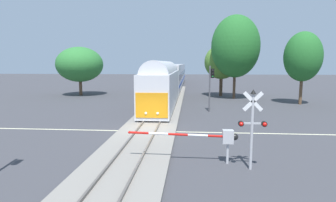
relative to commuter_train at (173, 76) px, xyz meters
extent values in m
plane|color=#3D3D42|center=(0.00, -31.66, -2.74)|extent=(220.00, 220.00, 0.00)
cube|color=beige|center=(0.00, -31.66, -2.73)|extent=(44.00, 0.20, 0.01)
cube|color=gray|center=(0.00, -31.66, -2.65)|extent=(4.40, 80.00, 0.18)
cube|color=#56514C|center=(-0.72, -31.66, -2.49)|extent=(0.10, 80.00, 0.14)
cube|color=#56514C|center=(0.71, -31.66, -2.49)|extent=(0.10, 80.00, 0.14)
cube|color=silver|center=(0.00, -20.23, -0.47)|extent=(3.00, 18.32, 3.90)
cube|color=orange|center=(0.00, -29.41, -1.05)|extent=(2.76, 0.08, 2.15)
cylinder|color=silver|center=(0.00, -20.23, 1.36)|extent=(2.76, 16.48, 2.76)
sphere|color=#F4F2CC|center=(-0.50, -29.42, -1.74)|extent=(0.24, 0.24, 0.24)
sphere|color=#F4F2CC|center=(0.50, -29.42, -1.74)|extent=(0.24, 0.24, 0.24)
cube|color=silver|center=(0.00, 0.51, -0.12)|extent=(3.00, 21.36, 4.60)
cube|color=black|center=(1.51, 0.51, 0.18)|extent=(0.04, 19.23, 0.90)
cube|color=#193899|center=(1.52, 0.51, -1.27)|extent=(0.04, 19.65, 0.36)
cube|color=silver|center=(0.00, 22.78, -0.12)|extent=(3.00, 21.36, 4.60)
cube|color=black|center=(1.51, 22.78, 0.18)|extent=(0.04, 19.23, 0.90)
cube|color=#193899|center=(1.52, 22.78, -1.27)|extent=(0.04, 19.65, 0.36)
cylinder|color=#B7B7BC|center=(5.22, -38.28, -2.19)|extent=(0.14, 0.14, 1.10)
cube|color=#B7B7BC|center=(5.22, -38.28, -1.29)|extent=(0.56, 0.40, 0.70)
sphere|color=black|center=(5.57, -38.28, -1.29)|extent=(0.36, 0.36, 0.36)
cylinder|color=red|center=(4.70, -38.28, -1.28)|extent=(1.04, 0.12, 0.14)
cylinder|color=white|center=(3.66, -38.28, -1.25)|extent=(1.04, 0.12, 0.14)
cylinder|color=red|center=(2.62, -38.28, -1.23)|extent=(1.04, 0.12, 0.14)
cylinder|color=white|center=(1.59, -38.28, -1.20)|extent=(1.04, 0.12, 0.14)
cylinder|color=red|center=(0.55, -38.28, -1.18)|extent=(1.04, 0.12, 0.14)
sphere|color=red|center=(0.03, -38.28, -1.16)|extent=(0.14, 0.14, 0.14)
cylinder|color=#B2B2B7|center=(6.26, -39.01, -0.86)|extent=(0.14, 0.14, 3.76)
cube|color=white|center=(6.26, -39.03, 0.67)|extent=(0.98, 0.05, 0.98)
cube|color=white|center=(6.26, -39.03, 0.67)|extent=(0.98, 0.05, 0.98)
cube|color=#B2B2B7|center=(6.26, -39.01, -0.41)|extent=(1.10, 0.08, 0.08)
cylinder|color=black|center=(5.71, -39.11, -0.41)|extent=(0.26, 0.18, 0.26)
cylinder|color=black|center=(6.81, -39.11, -0.41)|extent=(0.26, 0.18, 0.26)
sphere|color=red|center=(5.71, -39.21, -0.41)|extent=(0.20, 0.20, 0.20)
sphere|color=red|center=(6.81, -39.21, -0.41)|extent=(0.20, 0.20, 0.20)
cone|color=black|center=(6.26, -39.01, 1.14)|extent=(0.28, 0.28, 0.22)
cylinder|color=#4C4C51|center=(5.31, -22.43, -0.26)|extent=(0.16, 0.16, 4.96)
cube|color=black|center=(5.59, -22.43, 1.42)|extent=(0.34, 0.26, 1.00)
sphere|color=#262626|center=(5.59, -22.58, 1.74)|extent=(0.20, 0.20, 0.20)
cylinder|color=black|center=(5.59, -22.61, 1.74)|extent=(0.24, 0.10, 0.24)
sphere|color=#262626|center=(5.59, -22.58, 1.42)|extent=(0.20, 0.20, 0.20)
cylinder|color=black|center=(5.59, -22.61, 1.42)|extent=(0.24, 0.10, 0.24)
sphere|color=green|center=(5.59, -22.58, 1.10)|extent=(0.20, 0.20, 0.20)
cylinder|color=black|center=(5.59, -22.61, 1.10)|extent=(0.24, 0.10, 0.24)
cylinder|color=brown|center=(17.25, -15.99, -0.88)|extent=(0.38, 0.38, 3.71)
ellipsoid|color=#236628|center=(17.25, -15.99, 3.30)|extent=(4.59, 4.59, 6.20)
cylinder|color=brown|center=(-14.62, -8.37, -1.28)|extent=(0.49, 0.49, 2.91)
ellipsoid|color=#2D7533|center=(-14.62, -8.37, 2.27)|extent=(7.45, 7.45, 5.61)
cylinder|color=#4C3828|center=(9.69, -10.78, -0.61)|extent=(0.40, 0.40, 4.25)
ellipsoid|color=#236628|center=(9.69, -10.78, 4.88)|extent=(6.96, 6.96, 8.98)
cylinder|color=#4C3828|center=(8.10, -7.60, -1.04)|extent=(0.51, 0.51, 3.39)
ellipsoid|color=#4C7A2D|center=(8.10, -7.60, 2.67)|extent=(5.34, 5.34, 5.38)
camera|label=1|loc=(3.25, -52.61, 2.50)|focal=29.93mm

